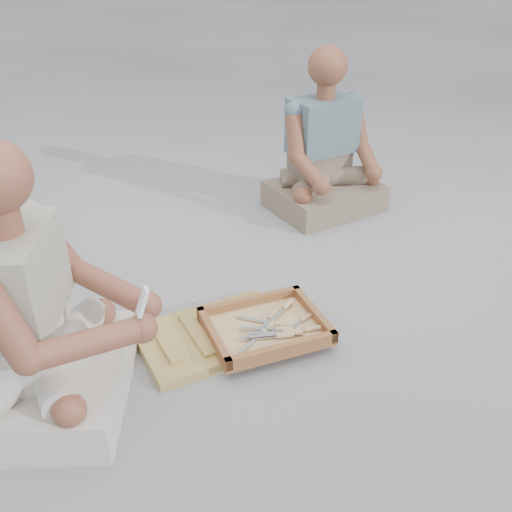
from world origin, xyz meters
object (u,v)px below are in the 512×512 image
object	(u,v)px
tool_tray	(265,328)
craftsman	(41,325)
carved_panel	(214,335)
companion	(325,158)

from	to	relation	value
tool_tray	craftsman	bearing A→B (deg)	-174.34
carved_panel	companion	world-z (taller)	companion
craftsman	companion	distance (m)	2.00
companion	carved_panel	bearing A→B (deg)	34.80
craftsman	companion	world-z (taller)	craftsman
carved_panel	companion	distance (m)	1.45
tool_tray	carved_panel	bearing A→B (deg)	160.76
craftsman	carved_panel	bearing A→B (deg)	119.77
tool_tray	craftsman	size ratio (longest dim) A/B	0.50
carved_panel	companion	size ratio (longest dim) A/B	0.64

